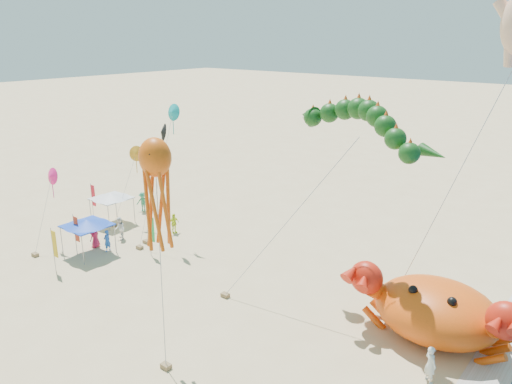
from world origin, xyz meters
TOP-DOWN VIEW (x-y plane):
  - ground at (0.00, 0.00)m, footprint 320.00×320.00m
  - crab_inflatable at (8.79, 3.72)m, footprint 8.87×5.55m
  - dragon_kite at (3.61, 3.66)m, footprint 11.68×6.42m
  - octopus_kite at (-1.24, -6.18)m, footprint 1.87×1.70m
  - canopy_blue at (-15.00, -1.54)m, footprint 3.25×3.25m
  - canopy_white at (-18.94, 3.40)m, footprint 3.11×3.11m
  - feather_flags at (-15.39, -0.68)m, footprint 10.75×7.87m
  - beachgoers at (-13.38, 2.77)m, footprint 30.29×8.59m
  - small_kites at (-15.13, 2.72)m, footprint 7.73×10.51m

SIDE VIEW (x-z plane):
  - ground at x=0.00m, z-range 0.00..0.00m
  - beachgoers at x=-13.38m, z-range -0.03..1.84m
  - crab_inflatable at x=8.79m, z-range -0.23..3.66m
  - feather_flags at x=-15.39m, z-range 0.41..3.61m
  - canopy_white at x=-18.94m, z-range 1.09..3.79m
  - canopy_blue at x=-15.00m, z-range 1.09..3.79m
  - small_kites at x=-15.13m, z-range 1.46..12.06m
  - octopus_kite at x=-1.24m, z-range 3.35..14.55m
  - dragon_kite at x=3.61m, z-range 4.83..16.74m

